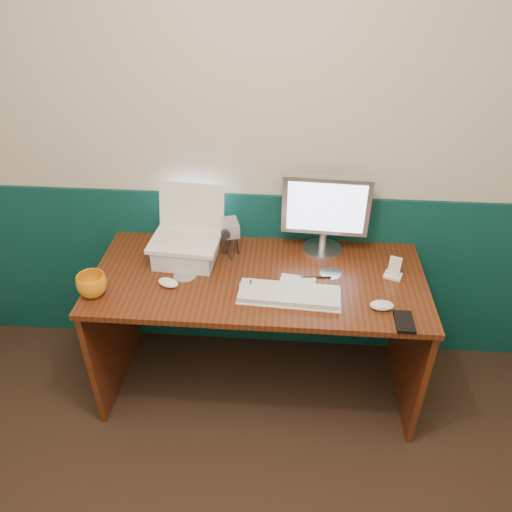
# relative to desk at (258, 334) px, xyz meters

# --- Properties ---
(back_wall) EXTENTS (3.50, 0.04, 2.50)m
(back_wall) POSITION_rel_desk_xyz_m (-0.04, 0.37, 0.88)
(back_wall) COLOR beige
(back_wall) RESTS_ON ground
(wainscot) EXTENTS (3.48, 0.02, 1.00)m
(wainscot) POSITION_rel_desk_xyz_m (-0.04, 0.36, 0.12)
(wainscot) COLOR #083537
(wainscot) RESTS_ON ground
(desk) EXTENTS (1.60, 0.70, 0.75)m
(desk) POSITION_rel_desk_xyz_m (0.00, 0.00, 0.00)
(desk) COLOR #3D1C0B
(desk) RESTS_ON ground
(laptop_riser) EXTENTS (0.31, 0.26, 0.10)m
(laptop_riser) POSITION_rel_desk_xyz_m (-0.37, 0.11, 0.42)
(laptop_riser) COLOR silver
(laptop_riser) RESTS_ON desk
(laptop) EXTENTS (0.35, 0.28, 0.28)m
(laptop) POSITION_rel_desk_xyz_m (-0.37, 0.11, 0.61)
(laptop) COLOR white
(laptop) RESTS_ON laptop_riser
(monitor) EXTENTS (0.43, 0.15, 0.43)m
(monitor) POSITION_rel_desk_xyz_m (0.31, 0.25, 0.59)
(monitor) COLOR silver
(monitor) RESTS_ON desk
(keyboard) EXTENTS (0.46, 0.18, 0.03)m
(keyboard) POSITION_rel_desk_xyz_m (0.15, -0.15, 0.39)
(keyboard) COLOR silver
(keyboard) RESTS_ON desk
(mouse_right) EXTENTS (0.11, 0.07, 0.04)m
(mouse_right) POSITION_rel_desk_xyz_m (0.56, -0.20, 0.39)
(mouse_right) COLOR silver
(mouse_right) RESTS_ON desk
(mouse_left) EXTENTS (0.12, 0.09, 0.03)m
(mouse_left) POSITION_rel_desk_xyz_m (-0.41, -0.11, 0.39)
(mouse_left) COLOR white
(mouse_left) RESTS_ON desk
(mug) EXTENTS (0.18, 0.18, 0.11)m
(mug) POSITION_rel_desk_xyz_m (-0.74, -0.20, 0.43)
(mug) COLOR orange
(mug) RESTS_ON desk
(camcorder) EXTENTS (0.13, 0.16, 0.21)m
(camcorder) POSITION_rel_desk_xyz_m (-0.15, 0.16, 0.48)
(camcorder) COLOR #A7A7AC
(camcorder) RESTS_ON desk
(cd_spindle) EXTENTS (0.11, 0.11, 0.02)m
(cd_spindle) POSITION_rel_desk_xyz_m (-0.03, -0.10, 0.39)
(cd_spindle) COLOR silver
(cd_spindle) RESTS_ON desk
(cd_loose_a) EXTENTS (0.11, 0.11, 0.00)m
(cd_loose_a) POSITION_rel_desk_xyz_m (-0.35, -0.02, 0.38)
(cd_loose_a) COLOR silver
(cd_loose_a) RESTS_ON desk
(cd_loose_b) EXTENTS (0.11, 0.11, 0.00)m
(cd_loose_b) POSITION_rel_desk_xyz_m (0.35, 0.05, 0.38)
(cd_loose_b) COLOR #AEB3BE
(cd_loose_b) RESTS_ON desk
(pen) EXTENTS (0.15, 0.02, 0.01)m
(pen) POSITION_rel_desk_xyz_m (0.28, 0.01, 0.38)
(pen) COLOR black
(pen) RESTS_ON desk
(papers) EXTENTS (0.18, 0.14, 0.00)m
(papers) POSITION_rel_desk_xyz_m (0.19, -0.04, 0.38)
(papers) COLOR white
(papers) RESTS_ON desk
(dock) EXTENTS (0.10, 0.09, 0.02)m
(dock) POSITION_rel_desk_xyz_m (0.64, 0.04, 0.38)
(dock) COLOR white
(dock) RESTS_ON desk
(music_player) EXTENTS (0.06, 0.05, 0.10)m
(music_player) POSITION_rel_desk_xyz_m (0.64, 0.04, 0.44)
(music_player) COLOR white
(music_player) RESTS_ON dock
(pda) EXTENTS (0.08, 0.13, 0.02)m
(pda) POSITION_rel_desk_xyz_m (0.64, -0.29, 0.38)
(pda) COLOR black
(pda) RESTS_ON desk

